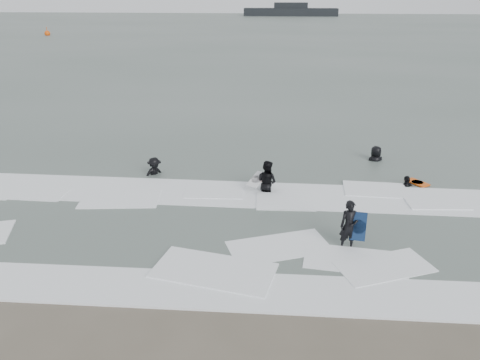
# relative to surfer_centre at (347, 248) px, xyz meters

# --- Properties ---
(ground) EXTENTS (320.00, 320.00, 0.00)m
(ground) POSITION_rel_surfer_centre_xyz_m (-3.78, -2.11, 0.00)
(ground) COLOR brown
(ground) RESTS_ON ground
(sea) EXTENTS (320.00, 320.00, 0.00)m
(sea) POSITION_rel_surfer_centre_xyz_m (-3.78, 77.89, 0.06)
(sea) COLOR #47544C
(sea) RESTS_ON ground
(surfer_centre) EXTENTS (0.67, 0.49, 1.71)m
(surfer_centre) POSITION_rel_surfer_centre_xyz_m (0.00, 0.00, 0.00)
(surfer_centre) COLOR black
(surfer_centre) RESTS_ON ground
(surfer_wading) EXTENTS (1.18, 1.10, 1.93)m
(surfer_wading) POSITION_rel_surfer_centre_xyz_m (-2.81, 4.37, 0.00)
(surfer_wading) COLOR black
(surfer_wading) RESTS_ON ground
(surfer_breaker) EXTENTS (1.24, 1.23, 1.72)m
(surfer_breaker) POSITION_rel_surfer_centre_xyz_m (-7.92, 5.73, 0.00)
(surfer_breaker) COLOR black
(surfer_breaker) RESTS_ON ground
(surfer_right_near) EXTENTS (1.04, 0.66, 1.64)m
(surfer_right_near) POSITION_rel_surfer_centre_xyz_m (3.16, 5.47, 0.00)
(surfer_right_near) COLOR black
(surfer_right_near) RESTS_ON ground
(surfer_right_far) EXTENTS (1.07, 0.83, 1.93)m
(surfer_right_far) POSITION_rel_surfer_centre_xyz_m (2.38, 8.59, 0.00)
(surfer_right_far) COLOR black
(surfer_right_far) RESTS_ON ground
(surf_foam) EXTENTS (30.03, 9.06, 0.09)m
(surf_foam) POSITION_rel_surfer_centre_xyz_m (-3.78, 1.59, 0.04)
(surf_foam) COLOR white
(surf_foam) RESTS_ON ground
(bodyboards) EXTENTS (7.80, 6.41, 1.25)m
(bodyboards) POSITION_rel_surfer_centre_xyz_m (0.24, 3.38, 0.50)
(bodyboards) COLOR #0D1F40
(bodyboards) RESTS_ON ground
(buoy) EXTENTS (1.00, 1.00, 1.65)m
(buoy) POSITION_rel_surfer_centre_xyz_m (-45.14, 71.34, 0.42)
(buoy) COLOR #D74609
(buoy) RESTS_ON ground
(vessel_horizon) EXTENTS (29.08, 5.19, 3.95)m
(vessel_horizon) POSITION_rel_surfer_centre_xyz_m (-0.62, 142.41, 1.47)
(vessel_horizon) COLOR black
(vessel_horizon) RESTS_ON ground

